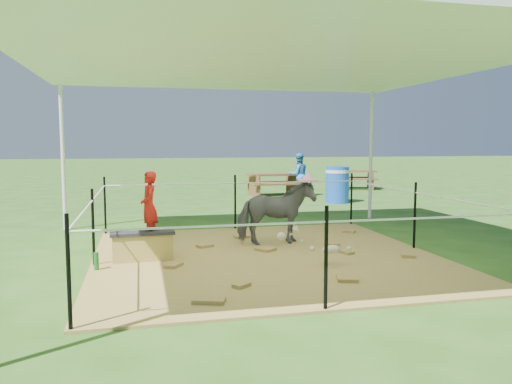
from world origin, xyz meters
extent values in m
plane|color=#2D5919|center=(0.00, 0.00, 0.00)|extent=(90.00, 90.00, 0.00)
cube|color=brown|center=(0.00, 0.00, 0.01)|extent=(4.60, 4.60, 0.03)
cylinder|color=silver|center=(-3.00, 3.00, 1.30)|extent=(0.07, 0.07, 2.60)
cylinder|color=silver|center=(3.00, 3.00, 1.30)|extent=(0.07, 0.07, 2.60)
cube|color=white|center=(0.00, 0.00, 2.64)|extent=(6.30, 6.30, 0.08)
cube|color=white|center=(0.00, 0.00, 2.79)|extent=(3.30, 3.30, 0.22)
cylinder|color=black|center=(-2.25, 2.25, 0.50)|extent=(0.04, 0.04, 1.00)
cylinder|color=black|center=(0.00, 2.25, 0.50)|extent=(0.04, 0.04, 1.00)
cylinder|color=black|center=(2.25, 2.25, 0.50)|extent=(0.04, 0.04, 1.00)
cylinder|color=black|center=(-2.25, 0.00, 0.50)|extent=(0.04, 0.04, 1.00)
cylinder|color=black|center=(2.25, 0.00, 0.50)|extent=(0.04, 0.04, 1.00)
cylinder|color=black|center=(-2.25, -2.25, 0.50)|extent=(0.04, 0.04, 1.00)
cylinder|color=black|center=(0.00, -2.25, 0.50)|extent=(0.04, 0.04, 1.00)
cylinder|color=white|center=(0.00, 2.25, 0.85)|extent=(4.50, 0.02, 0.02)
cylinder|color=white|center=(0.00, -2.25, 0.85)|extent=(4.50, 0.02, 0.02)
cylinder|color=white|center=(2.25, 0.00, 0.85)|extent=(0.02, 4.50, 0.02)
cylinder|color=white|center=(-2.25, 0.00, 0.85)|extent=(0.02, 4.50, 0.02)
cube|color=#A8913D|center=(-1.65, 0.18, 0.20)|extent=(0.79, 0.43, 0.34)
cube|color=black|center=(-1.65, 0.18, 0.39)|extent=(0.85, 0.48, 0.04)
imported|color=red|center=(-1.55, 0.18, 0.84)|extent=(0.24, 0.35, 0.93)
cylinder|color=#166521|center=(-2.20, -0.27, 0.14)|extent=(0.06, 0.06, 0.21)
imported|color=#4F4F54|center=(0.33, 0.71, 0.51)|extent=(1.17, 0.57, 0.97)
cylinder|color=#FF93C2|center=(0.33, 0.71, 1.07)|extent=(0.30, 0.30, 0.14)
cylinder|color=blue|center=(3.38, 5.69, 0.47)|extent=(0.65, 0.65, 0.95)
cube|color=#54381D|center=(2.21, 7.72, 0.33)|extent=(1.67, 1.26, 0.66)
cube|color=brown|center=(5.41, 9.25, 0.32)|extent=(1.79, 1.50, 0.64)
imported|color=#367FCC|center=(2.86, 7.37, 0.64)|extent=(0.67, 0.56, 1.28)
camera|label=1|loc=(-1.66, -6.51, 1.57)|focal=35.00mm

